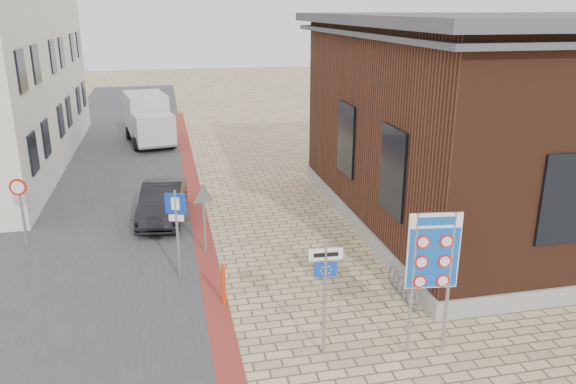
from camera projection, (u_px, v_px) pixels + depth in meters
name	position (u px, v px, depth m)	size (l,w,h in m)	color
ground	(326.00, 362.00, 11.64)	(120.00, 120.00, 0.00)	tan
road_strip	(109.00, 176.00, 24.42)	(7.00, 60.00, 0.02)	#38383A
curb_strip	(197.00, 208.00, 20.50)	(0.60, 40.00, 0.02)	maroon
brick_building	(527.00, 117.00, 18.89)	(13.00, 13.00, 6.80)	gray
townhouse_far	(9.00, 62.00, 30.34)	(7.40, 6.40, 8.30)	white
bike_rack	(403.00, 288.00, 14.14)	(0.08, 1.80, 0.60)	slate
sedan	(163.00, 202.00, 19.28)	(1.34, 3.85, 1.27)	black
box_truck	(148.00, 119.00, 30.01)	(2.77, 5.22, 2.59)	slate
border_sign	(433.00, 254.00, 11.27)	(1.08, 0.19, 3.17)	gray
essen_sign	(325.00, 280.00, 11.39)	(0.70, 0.08, 2.58)	gray
parking_sign	(177.00, 220.00, 14.70)	(0.54, 0.20, 2.50)	gray
yield_sign	(203.00, 202.00, 16.29)	(0.75, 0.23, 2.13)	gray
speed_sign	(21.00, 202.00, 16.78)	(0.51, 0.09, 2.19)	gray
bollard	(224.00, 285.00, 13.70)	(0.10, 0.10, 1.09)	red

